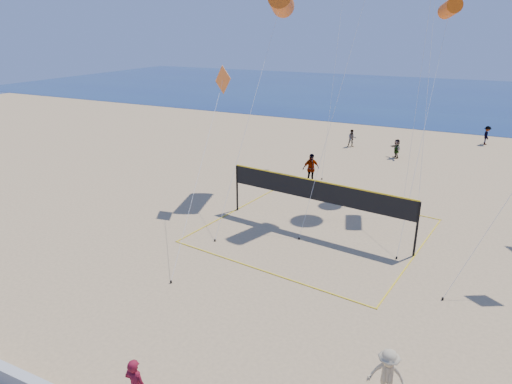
% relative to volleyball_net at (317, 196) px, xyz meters
% --- Properties ---
extents(ocean, '(140.00, 50.00, 0.03)m').
position_rel_volleyball_net_xyz_m(ocean, '(2.34, 51.44, -1.78)').
color(ocean, navy).
rests_on(ocean, ground).
extents(bystander_b, '(1.08, 0.70, 1.58)m').
position_rel_volleyball_net_xyz_m(bystander_b, '(5.23, -9.47, -1.01)').
color(bystander_b, tan).
rests_on(bystander_b, ground).
extents(far_person_0, '(1.13, 1.15, 1.94)m').
position_rel_volleyball_net_xyz_m(far_person_0, '(-2.69, 6.72, -0.83)').
color(far_person_0, gray).
rests_on(far_person_0, ground).
extents(far_person_1, '(1.14, 1.34, 1.45)m').
position_rel_volleyball_net_xyz_m(far_person_1, '(1.15, 15.22, -1.07)').
color(far_person_1, gray).
rests_on(far_person_1, ground).
extents(far_person_3, '(0.86, 0.77, 1.45)m').
position_rel_volleyball_net_xyz_m(far_person_3, '(-2.78, 17.06, -1.07)').
color(far_person_3, gray).
rests_on(far_person_3, ground).
extents(far_person_4, '(0.73, 1.09, 1.57)m').
position_rel_volleyball_net_xyz_m(far_person_4, '(7.25, 22.88, -1.01)').
color(far_person_4, gray).
rests_on(far_person_4, ground).
extents(volleyball_net, '(10.93, 10.80, 2.60)m').
position_rel_volleyball_net_xyz_m(volleyball_net, '(0.00, 0.00, 0.00)').
color(volleyball_net, black).
rests_on(volleyball_net, ground).
extents(kite_0, '(2.23, 10.58, 11.61)m').
position_rel_volleyball_net_xyz_m(kite_0, '(-4.46, 5.63, 8.96)').
color(kite_0, '#CB5411').
rests_on(kite_0, ground).
extents(kite_2, '(1.33, 9.02, 10.82)m').
position_rel_volleyball_net_xyz_m(kite_2, '(4.27, 6.73, 8.49)').
color(kite_2, '#DB540B').
rests_on(kite_2, ground).
extents(kite_3, '(3.20, 9.10, 7.58)m').
position_rel_volleyball_net_xyz_m(kite_3, '(-5.79, 0.94, 4.57)').
color(kite_3, orange).
rests_on(kite_3, ground).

